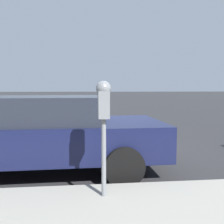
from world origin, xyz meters
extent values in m
plane|color=#2B2B2D|center=(0.00, 0.00, 0.00)|extent=(220.00, 220.00, 0.00)
cylinder|color=gray|center=(-2.61, -0.18, 0.67)|extent=(0.06, 0.06, 1.00)
cube|color=gray|center=(-2.61, -0.18, 1.34)|extent=(0.20, 0.14, 0.34)
sphere|color=gray|center=(-2.61, -0.18, 1.54)|extent=(0.19, 0.19, 0.19)
cube|color=#19389E|center=(-2.51, -0.18, 1.30)|extent=(0.01, 0.11, 0.12)
cube|color=black|center=(-2.51, -0.18, 1.42)|extent=(0.01, 0.10, 0.08)
cube|color=#14193D|center=(-0.97, 0.86, 0.62)|extent=(2.02, 4.52, 0.60)
cube|color=#232833|center=(-0.97, 1.04, 1.16)|extent=(1.74, 2.55, 0.47)
cylinder|color=black|center=(0.02, -0.51, 0.32)|extent=(0.23, 0.64, 0.64)
cylinder|color=black|center=(-1.90, -0.55, 0.32)|extent=(0.23, 0.64, 0.64)
camera|label=1|loc=(-5.86, 0.07, 1.55)|focal=42.00mm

